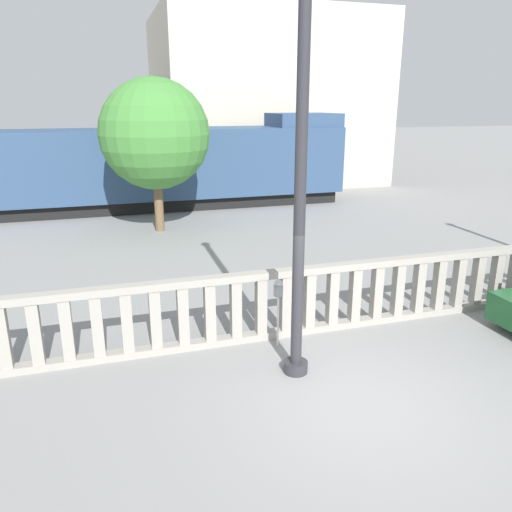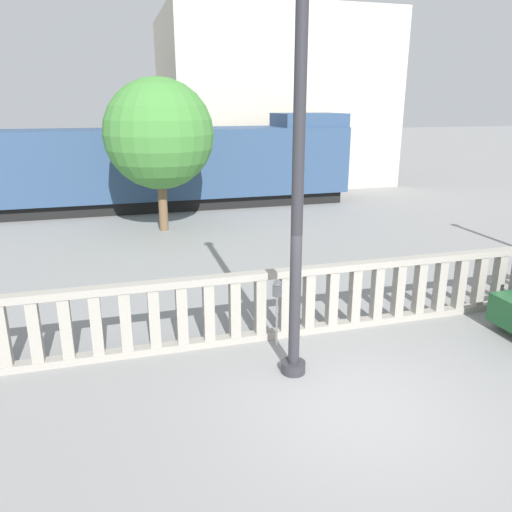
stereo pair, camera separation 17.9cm
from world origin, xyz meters
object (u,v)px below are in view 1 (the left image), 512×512
Objects in this scene: parking_meter at (278,293)px; lamppost at (300,186)px; tree_left at (155,134)px; train_near at (94,169)px.

lamppost is at bearing -92.03° from parking_meter.
tree_left reaches higher than parking_meter.
train_near is at bearing 102.08° from lamppost.
lamppost is 5.06× the size of parking_meter.
lamppost is 0.31× the size of train_near.
parking_meter is at bearing 87.97° from lamppost.
lamppost reaches higher than train_near.
lamppost is 11.00m from tree_left.
lamppost reaches higher than parking_meter.
train_near is (-3.24, 15.13, -1.46)m from lamppost.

